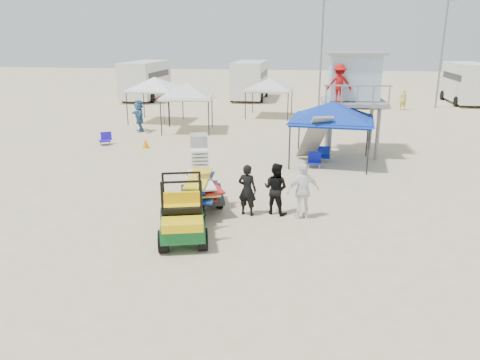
# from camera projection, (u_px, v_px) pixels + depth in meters

# --- Properties ---
(ground) EXTENTS (140.00, 140.00, 0.00)m
(ground) POSITION_uv_depth(u_px,v_px,m) (201.00, 267.00, 11.25)
(ground) COLOR beige
(ground) RESTS_ON ground
(utility_cart) EXTENTS (1.71, 2.51, 1.74)m
(utility_cart) POSITION_uv_depth(u_px,v_px,m) (181.00, 211.00, 12.62)
(utility_cart) COLOR #0C5120
(utility_cart) RESTS_ON ground
(surf_trailer) EXTENTS (1.79, 2.58, 2.16)m
(surf_trailer) POSITION_uv_depth(u_px,v_px,m) (201.00, 183.00, 14.80)
(surf_trailer) COLOR black
(surf_trailer) RESTS_ON ground
(man_left) EXTENTS (0.66, 0.50, 1.61)m
(man_left) POSITION_uv_depth(u_px,v_px,m) (247.00, 190.00, 14.32)
(man_left) COLOR black
(man_left) RESTS_ON ground
(man_mid) EXTENTS (0.96, 0.86, 1.63)m
(man_mid) POSITION_uv_depth(u_px,v_px,m) (276.00, 189.00, 14.43)
(man_mid) COLOR black
(man_mid) RESTS_ON ground
(man_right) EXTENTS (1.10, 0.78, 1.73)m
(man_right) POSITION_uv_depth(u_px,v_px,m) (303.00, 191.00, 14.05)
(man_right) COLOR white
(man_right) RESTS_ON ground
(lifeguard_tower) EXTENTS (2.93, 2.93, 4.54)m
(lifeguard_tower) POSITION_uv_depth(u_px,v_px,m) (352.00, 81.00, 21.27)
(lifeguard_tower) COLOR gray
(lifeguard_tower) RESTS_ON ground
(canopy_blue) EXTENTS (3.59, 3.59, 3.08)m
(canopy_blue) POSITION_uv_depth(u_px,v_px,m) (333.00, 105.00, 19.88)
(canopy_blue) COLOR black
(canopy_blue) RESTS_ON ground
(canopy_white_a) EXTENTS (3.17, 3.17, 3.18)m
(canopy_white_a) POSITION_uv_depth(u_px,v_px,m) (187.00, 86.00, 26.68)
(canopy_white_a) COLOR black
(canopy_white_a) RESTS_ON ground
(canopy_white_b) EXTENTS (3.00, 3.00, 3.27)m
(canopy_white_b) POSITION_uv_depth(u_px,v_px,m) (154.00, 79.00, 29.62)
(canopy_white_b) COLOR black
(canopy_white_b) RESTS_ON ground
(canopy_white_c) EXTENTS (3.12, 3.12, 3.07)m
(canopy_white_c) POSITION_uv_depth(u_px,v_px,m) (270.00, 80.00, 31.64)
(canopy_white_c) COLOR black
(canopy_white_c) RESTS_ON ground
(umbrella_a) EXTENTS (2.64, 2.66, 1.84)m
(umbrella_a) POSITION_uv_depth(u_px,v_px,m) (164.00, 109.00, 29.51)
(umbrella_a) COLOR #B32D13
(umbrella_a) RESTS_ON ground
(umbrella_b) EXTENTS (2.10, 2.13, 1.57)m
(umbrella_b) POSITION_uv_depth(u_px,v_px,m) (208.00, 107.00, 31.56)
(umbrella_b) COLOR gold
(umbrella_b) RESTS_ON ground
(cone_near) EXTENTS (0.34, 0.34, 0.50)m
(cone_near) POSITION_uv_depth(u_px,v_px,m) (207.00, 176.00, 17.66)
(cone_near) COLOR #FF3708
(cone_near) RESTS_ON ground
(cone_far) EXTENTS (0.34, 0.34, 0.50)m
(cone_far) POSITION_uv_depth(u_px,v_px,m) (145.00, 143.00, 23.19)
(cone_far) COLOR orange
(cone_far) RESTS_ON ground
(beach_chair_a) EXTENTS (0.72, 0.80, 0.64)m
(beach_chair_a) POSITION_uv_depth(u_px,v_px,m) (105.00, 138.00, 23.93)
(beach_chair_a) COLOR #2110B1
(beach_chair_a) RESTS_ON ground
(beach_chair_b) EXTENTS (0.56, 0.60, 0.64)m
(beach_chair_b) POSITION_uv_depth(u_px,v_px,m) (314.00, 160.00, 19.78)
(beach_chair_b) COLOR #0F1AAC
(beach_chair_b) RESTS_ON ground
(beach_chair_c) EXTENTS (0.56, 0.59, 0.64)m
(beach_chair_c) POSITION_uv_depth(u_px,v_px,m) (323.00, 154.00, 20.73)
(beach_chair_c) COLOR #0D1F94
(beach_chair_c) RESTS_ON ground
(rv_far_left) EXTENTS (2.64, 6.80, 3.25)m
(rv_far_left) POSITION_uv_depth(u_px,v_px,m) (146.00, 79.00, 40.81)
(rv_far_left) COLOR silver
(rv_far_left) RESTS_ON ground
(rv_mid_left) EXTENTS (2.65, 6.50, 3.25)m
(rv_mid_left) POSITION_uv_depth(u_px,v_px,m) (250.00, 78.00, 40.92)
(rv_mid_left) COLOR silver
(rv_mid_left) RESTS_ON ground
(rv_mid_right) EXTENTS (2.64, 7.00, 3.25)m
(rv_mid_right) POSITION_uv_depth(u_px,v_px,m) (356.00, 81.00, 38.19)
(rv_mid_right) COLOR silver
(rv_mid_right) RESTS_ON ground
(rv_far_right) EXTENTS (2.64, 6.60, 3.25)m
(rv_far_right) POSITION_uv_depth(u_px,v_px,m) (467.00, 81.00, 38.30)
(rv_far_right) COLOR silver
(rv_far_right) RESTS_ON ground
(light_pole_left) EXTENTS (0.14, 0.14, 8.00)m
(light_pole_left) POSITION_uv_depth(u_px,v_px,m) (321.00, 55.00, 35.15)
(light_pole_left) COLOR slate
(light_pole_left) RESTS_ON ground
(light_pole_right) EXTENTS (0.14, 0.14, 8.00)m
(light_pole_right) POSITION_uv_depth(u_px,v_px,m) (442.00, 55.00, 35.26)
(light_pole_right) COLOR slate
(light_pole_right) RESTS_ON ground
(distant_beachgoers) EXTENTS (17.61, 12.14, 1.84)m
(distant_beachgoers) POSITION_uv_depth(u_px,v_px,m) (190.00, 113.00, 28.31)
(distant_beachgoers) COLOR #2F5F8D
(distant_beachgoers) RESTS_ON ground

